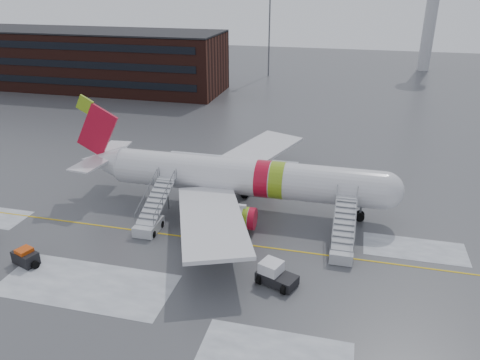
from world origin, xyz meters
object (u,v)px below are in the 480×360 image
(airstair_aft, at_px, (151,218))
(pushback_tug, at_px, (275,274))
(baggage_tractor, at_px, (26,257))
(airliner, at_px, (236,177))
(airstair_fwd, at_px, (343,242))

(airstair_aft, bearing_deg, pushback_tug, -24.32)
(pushback_tug, bearing_deg, airstair_aft, 155.68)
(airstair_aft, height_order, pushback_tug, airstair_aft)
(baggage_tractor, bearing_deg, pushback_tug, 6.63)
(airliner, distance_m, airstair_fwd, 13.41)
(pushback_tug, bearing_deg, airliner, 117.24)
(airstair_fwd, height_order, pushback_tug, airstair_fwd)
(airstair_fwd, distance_m, pushback_tug, 7.83)
(airliner, xyz_separation_m, baggage_tractor, (-14.72, -15.00, -2.79))
(airstair_fwd, relative_size, airstair_aft, 1.00)
(airstair_fwd, xyz_separation_m, airstair_aft, (-18.29, 0.00, 0.00))
(airstair_fwd, relative_size, pushback_tug, 2.15)
(airstair_fwd, height_order, baggage_tractor, airstair_fwd)
(airliner, distance_m, airstair_aft, 9.73)
(airliner, height_order, baggage_tractor, airliner)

